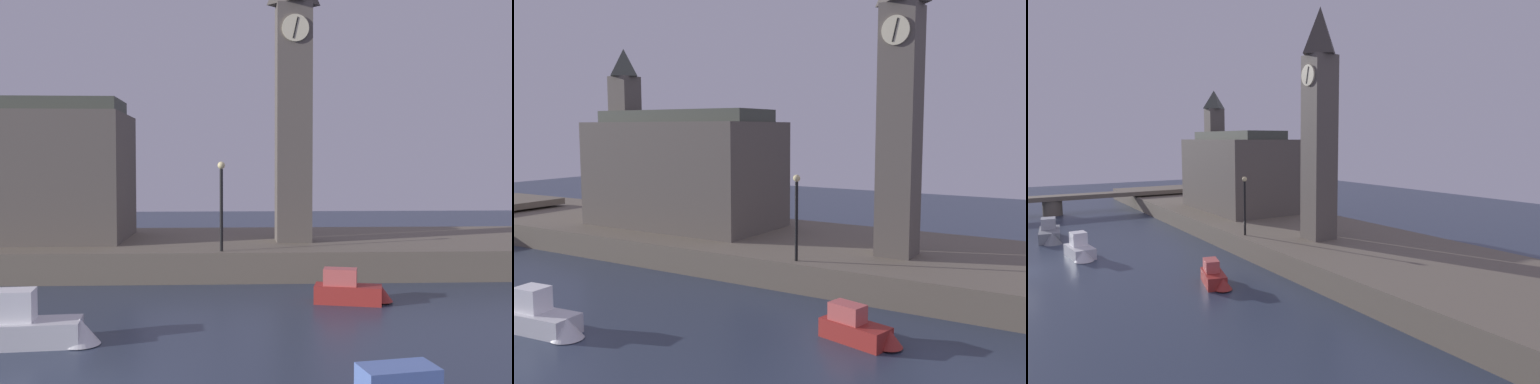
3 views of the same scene
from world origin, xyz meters
The scene contains 8 objects.
far_embankment centered at (0.00, 20.00, 0.75)m, with size 70.00×12.00×1.50m, color #6B6051.
clock_tower centered at (7.66, 18.51, 9.75)m, with size 2.06×2.12×15.96m.
parliament_hall centered at (-8.13, 20.09, 5.37)m, with size 12.67×6.97×12.25m.
bridge_span centered at (-23.79, 4.98, 1.63)m, with size 2.26×30.21×2.20m.
streetlamp centered at (3.79, 14.66, 4.17)m, with size 0.36×0.36×4.33m.
boat_dinghy_red centered at (9.20, 9.75, 0.53)m, with size 3.41×1.73×1.44m.
boat_cruiser_grey centered at (-9.48, 3.09, 0.59)m, with size 5.17×2.10×1.85m.
boat_ferry_white centered at (-1.94, 4.24, 0.57)m, with size 4.02×1.75×1.77m.
Camera 3 is at (33.62, -1.19, 8.57)m, focal length 32.55 mm.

